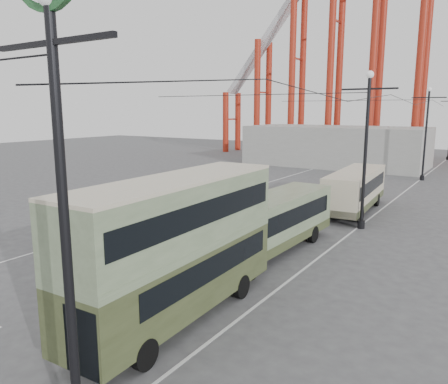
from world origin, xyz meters
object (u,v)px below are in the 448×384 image
Objects in this scene: lamp_post_near at (54,68)px; single_decker_green at (269,222)px; double_decker_bus at (178,242)px; pedestrian at (267,229)px; single_decker_cream at (355,189)px.

lamp_post_near is 15.24m from single_decker_green.
double_decker_bus reaches higher than single_decker_green.
single_decker_green is 5.70× the size of pedestrian.
double_decker_bus is 0.90× the size of single_decker_green.
lamp_post_near is 8.00m from double_decker_bus.
pedestrian is at bearing 122.21° from single_decker_green.
single_decker_cream is 5.28× the size of pedestrian.
single_decker_cream is at bearing 87.79° from single_decker_green.
lamp_post_near is 1.05× the size of single_decker_green.
single_decker_green is 11.62m from single_decker_cream.
double_decker_bus reaches higher than single_decker_cream.
pedestrian is (-1.56, -10.39, -0.74)m from single_decker_cream.
lamp_post_near is at bearing -89.94° from single_decker_cream.
double_decker_bus is 0.97× the size of single_decker_cream.
single_decker_green is at bearing 100.51° from lamp_post_near.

